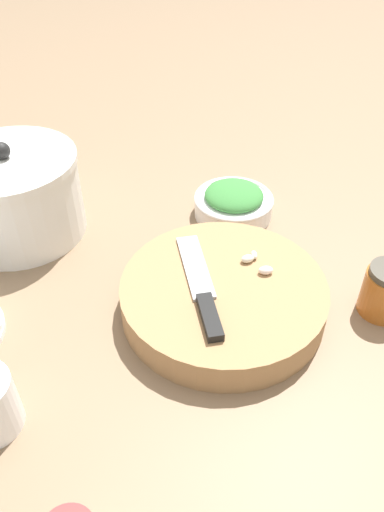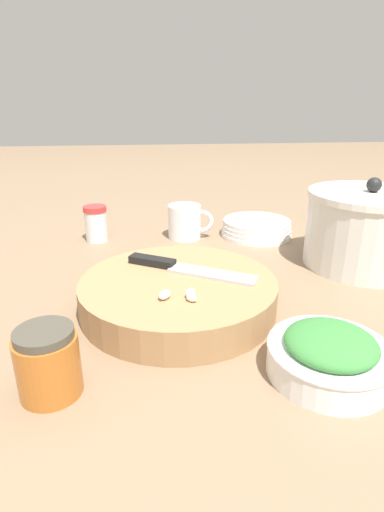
{
  "view_description": "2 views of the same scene",
  "coord_description": "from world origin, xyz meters",
  "px_view_note": "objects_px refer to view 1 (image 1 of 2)",
  "views": [
    {
      "loc": [
        -0.35,
        -0.43,
        0.56
      ],
      "look_at": [
        0.02,
        -0.0,
        0.08
      ],
      "focal_mm": 35.0,
      "sensor_mm": 36.0,
      "label": 1
    },
    {
      "loc": [
        0.6,
        -0.1,
        0.31
      ],
      "look_at": [
        0.01,
        -0.03,
        0.08
      ],
      "focal_mm": 28.0,
      "sensor_mm": 36.0,
      "label": 2
    }
  ],
  "objects_px": {
    "cutting_board": "(223,296)",
    "stock_pot": "(14,196)",
    "chef_knife": "(201,289)",
    "garlic_cloves": "(257,263)",
    "herb_bowl": "(234,202)"
  },
  "relations": [
    {
      "from": "cutting_board",
      "to": "chef_knife",
      "type": "xyz_separation_m",
      "value": [
        -0.04,
        0.01,
        0.03
      ]
    },
    {
      "from": "cutting_board",
      "to": "herb_bowl",
      "type": "bearing_deg",
      "value": 41.84
    },
    {
      "from": "garlic_cloves",
      "to": "herb_bowl",
      "type": "height_order",
      "value": "garlic_cloves"
    },
    {
      "from": "cutting_board",
      "to": "chef_knife",
      "type": "relative_size",
      "value": 1.48
    },
    {
      "from": "chef_knife",
      "to": "herb_bowl",
      "type": "bearing_deg",
      "value": 64.91
    },
    {
      "from": "chef_knife",
      "to": "herb_bowl",
      "type": "distance_m",
      "value": 0.27
    },
    {
      "from": "cutting_board",
      "to": "herb_bowl",
      "type": "distance_m",
      "value": 0.25
    },
    {
      "from": "herb_bowl",
      "to": "chef_knife",
      "type": "bearing_deg",
      "value": -144.95
    },
    {
      "from": "garlic_cloves",
      "to": "stock_pot",
      "type": "xyz_separation_m",
      "value": [
        -0.21,
        0.39,
        0.02
      ]
    },
    {
      "from": "cutting_board",
      "to": "chef_knife",
      "type": "distance_m",
      "value": 0.05
    },
    {
      "from": "herb_bowl",
      "to": "stock_pot",
      "type": "height_order",
      "value": "stock_pot"
    },
    {
      "from": "cutting_board",
      "to": "herb_bowl",
      "type": "relative_size",
      "value": 2.07
    },
    {
      "from": "cutting_board",
      "to": "stock_pot",
      "type": "height_order",
      "value": "stock_pot"
    },
    {
      "from": "stock_pot",
      "to": "garlic_cloves",
      "type": "bearing_deg",
      "value": -62.05
    },
    {
      "from": "herb_bowl",
      "to": "stock_pot",
      "type": "xyz_separation_m",
      "value": [
        -0.33,
        0.22,
        0.05
      ]
    }
  ]
}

